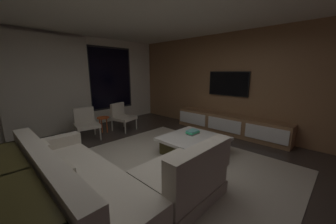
{
  "coord_description": "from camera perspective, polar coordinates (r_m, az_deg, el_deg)",
  "views": [
    {
      "loc": [
        -1.94,
        -2.17,
        1.68
      ],
      "look_at": [
        1.55,
        1.19,
        0.63
      ],
      "focal_mm": 20.06,
      "sensor_mm": 36.0,
      "label": 1
    }
  ],
  "objects": [
    {
      "name": "media_wall",
      "position": [
        5.46,
        20.68,
        7.99
      ],
      "size": [
        0.12,
        7.8,
        2.7
      ],
      "color": "#8E6642",
      "rests_on": "floor"
    },
    {
      "name": "console_table_behind_couch",
      "position": [
        2.53,
        -39.8,
        -20.87
      ],
      "size": [
        0.4,
        2.1,
        0.74
      ],
      "color": "#3D3718",
      "rests_on": "floor"
    },
    {
      "name": "sectional_couch",
      "position": [
        2.68,
        -18.16,
        -19.68
      ],
      "size": [
        1.98,
        2.5,
        0.82
      ],
      "color": "#A49C8C",
      "rests_on": "floor"
    },
    {
      "name": "side_stool",
      "position": [
        5.43,
        -19.17,
        -2.36
      ],
      "size": [
        0.32,
        0.32,
        0.46
      ],
      "color": "#BF4C1E",
      "rests_on": "floor"
    },
    {
      "name": "back_wall_with_window",
      "position": [
        6.09,
        -28.3,
        7.62
      ],
      "size": [
        6.6,
        0.3,
        2.7
      ],
      "color": "silver",
      "rests_on": "floor"
    },
    {
      "name": "accent_chair_near_window",
      "position": [
        5.61,
        -13.89,
        -0.95
      ],
      "size": [
        0.66,
        0.68,
        0.78
      ],
      "color": "#B2ADA0",
      "rests_on": "floor"
    },
    {
      "name": "mounted_tv",
      "position": [
        5.46,
        17.8,
        8.19
      ],
      "size": [
        0.05,
        1.14,
        0.66
      ],
      "color": "black"
    },
    {
      "name": "coffee_table",
      "position": [
        3.96,
        7.81,
        -10.02
      ],
      "size": [
        1.16,
        1.16,
        0.36
      ],
      "color": "#3D3718",
      "rests_on": "floor"
    },
    {
      "name": "area_rug",
      "position": [
        3.51,
        1.68,
        -16.29
      ],
      "size": [
        3.2,
        3.8,
        0.01
      ],
      "primitive_type": "cube",
      "color": "#ADA391",
      "rests_on": "floor"
    },
    {
      "name": "media_console",
      "position": [
        5.4,
        18.06,
        -3.73
      ],
      "size": [
        0.46,
        3.1,
        0.52
      ],
      "color": "#8E6642",
      "rests_on": "floor"
    },
    {
      "name": "floor",
      "position": [
        3.36,
        -3.89,
        -17.83
      ],
      "size": [
        9.2,
        9.2,
        0.0
      ],
      "primitive_type": "plane",
      "color": "#332B26"
    },
    {
      "name": "book_stack_on_coffee_table",
      "position": [
        4.09,
        7.53,
        -6.09
      ],
      "size": [
        0.29,
        0.18,
        0.08
      ],
      "color": "slate",
      "rests_on": "coffee_table"
    },
    {
      "name": "accent_chair_by_curtain",
      "position": [
        5.17,
        -23.68,
        -2.76
      ],
      "size": [
        0.63,
        0.64,
        0.78
      ],
      "color": "#B2ADA0",
      "rests_on": "floor"
    }
  ]
}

